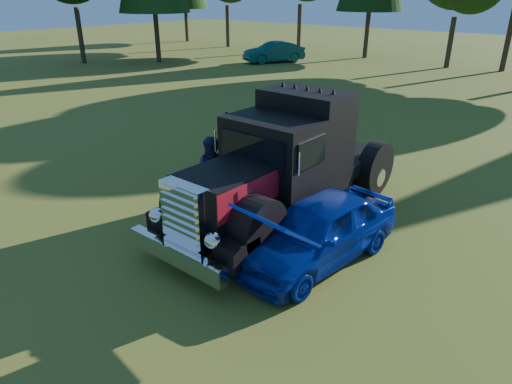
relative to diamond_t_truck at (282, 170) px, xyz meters
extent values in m
plane|color=#425C1B|center=(-1.16, -2.98, -1.28)|extent=(120.00, 120.00, 0.00)
cylinder|color=#2D2116|center=(-33.16, 27.02, 0.88)|extent=(0.36, 0.36, 4.32)
cylinder|color=#2D2116|center=(-26.16, 26.02, 0.61)|extent=(0.36, 0.36, 3.78)
cylinder|color=#2D2116|center=(-19.16, 28.02, 0.70)|extent=(0.36, 0.36, 3.96)
cylinder|color=#2D2116|center=(-12.16, 27.52, 1.06)|extent=(0.36, 0.36, 4.68)
cylinder|color=#2D2116|center=(-5.16, 26.52, 0.43)|extent=(0.36, 0.36, 3.42)
cylinder|color=#2D2116|center=(-23.16, 15.02, 1.06)|extent=(0.36, 0.36, 4.68)
cylinder|color=#2D2116|center=(-27.16, 11.02, 0.70)|extent=(0.36, 0.36, 3.96)
cylinder|color=#2D2116|center=(-1.70, 27.43, 0.87)|extent=(0.36, 0.36, 4.29)
cylinder|color=black|center=(-1.04, -2.08, -0.73)|extent=(0.32, 1.10, 1.10)
cylinder|color=black|center=(1.06, -2.08, -0.73)|extent=(0.32, 1.10, 1.10)
cylinder|color=black|center=(-1.04, 2.72, -0.73)|extent=(0.32, 1.10, 1.10)
cylinder|color=black|center=(1.06, 2.72, -0.73)|extent=(0.32, 1.10, 1.10)
cylinder|color=black|center=(-0.71, 2.72, -0.73)|extent=(0.32, 1.10, 1.10)
cylinder|color=black|center=(0.73, 2.72, -0.73)|extent=(0.32, 1.10, 1.10)
cube|color=black|center=(0.01, 0.52, -0.66)|extent=(1.60, 6.40, 0.28)
cube|color=white|center=(0.01, -3.33, -0.73)|extent=(2.50, 0.22, 0.36)
cube|color=white|center=(0.01, -3.03, -0.03)|extent=(1.05, 0.30, 1.30)
cube|color=black|center=(0.01, -1.98, 0.02)|extent=(1.35, 1.80, 1.10)
cube|color=maroon|center=(-0.68, -1.98, 0.22)|extent=(0.02, 1.80, 0.60)
cube|color=maroon|center=(0.70, -1.98, 0.22)|extent=(0.02, 1.80, 0.60)
cylinder|color=black|center=(-0.94, -2.08, -0.33)|extent=(0.55, 1.24, 1.24)
cylinder|color=black|center=(0.96, -2.08, -0.33)|extent=(0.55, 1.24, 1.24)
sphere|color=white|center=(-0.77, -3.10, -0.23)|extent=(0.32, 0.32, 0.32)
sphere|color=white|center=(0.79, -3.10, -0.23)|extent=(0.32, 0.32, 0.32)
cube|color=black|center=(0.01, -0.43, 0.27)|extent=(2.05, 1.30, 2.10)
cube|color=black|center=(0.01, -1.10, 0.77)|extent=(1.70, 0.05, 0.65)
cube|color=black|center=(0.01, 0.87, 0.47)|extent=(2.05, 1.30, 2.50)
cube|color=black|center=(0.01, 2.52, -0.33)|extent=(2.00, 2.00, 0.35)
cube|color=black|center=(-1.55, 0.07, 0.17)|extent=(1.07, 0.37, 1.50)
cube|color=maroon|center=(-1.56, 0.12, 0.02)|extent=(0.82, 0.26, 0.75)
imported|color=#081EB0|center=(1.64, -0.99, -0.60)|extent=(2.04, 4.12, 1.35)
cube|color=#081EB0|center=(1.84, -2.68, 0.27)|extent=(1.40, 1.08, 0.67)
imported|color=#20264A|center=(-1.39, 0.23, -0.36)|extent=(0.52, 0.72, 1.83)
imported|color=#1F3049|center=(-1.59, -0.68, -0.32)|extent=(1.18, 1.14, 1.92)
imported|color=#0B3F45|center=(-16.26, 20.60, -0.52)|extent=(3.56, 4.82, 1.52)
camera|label=1|loc=(5.90, -8.02, 3.86)|focal=32.00mm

